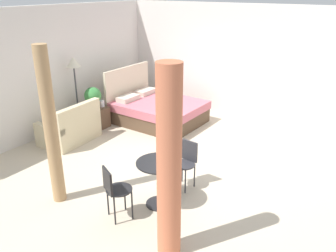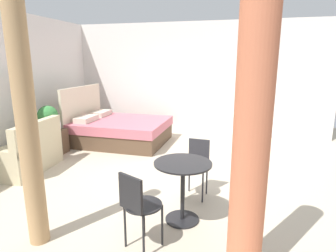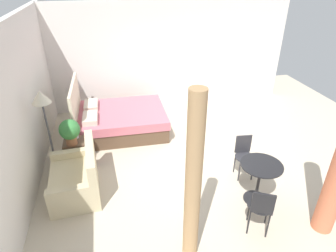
% 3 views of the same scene
% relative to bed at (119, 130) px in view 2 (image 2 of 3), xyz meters
% --- Properties ---
extents(ground_plane, '(8.35, 9.60, 0.02)m').
position_rel_bed_xyz_m(ground_plane, '(-1.28, -1.63, -0.32)').
color(ground_plane, beige).
extents(wall_back, '(8.35, 0.12, 2.85)m').
position_rel_bed_xyz_m(wall_back, '(-1.28, 1.67, 1.12)').
color(wall_back, silver).
rests_on(wall_back, ground).
extents(wall_right, '(0.12, 6.60, 2.85)m').
position_rel_bed_xyz_m(wall_right, '(1.40, -1.63, 1.12)').
color(wall_right, silver).
rests_on(wall_right, ground).
extents(bed, '(1.68, 2.10, 1.30)m').
position_rel_bed_xyz_m(bed, '(0.00, 0.00, 0.00)').
color(bed, brown).
rests_on(bed, ground).
extents(couch, '(1.25, 0.87, 0.90)m').
position_rel_bed_xyz_m(couch, '(-2.04, 0.87, -0.01)').
color(couch, beige).
rests_on(couch, ground).
extents(nightstand, '(0.42, 0.42, 0.50)m').
position_rel_bed_xyz_m(nightstand, '(-1.10, 0.96, -0.05)').
color(nightstand, brown).
rests_on(nightstand, ground).
extents(potted_plant, '(0.40, 0.40, 0.52)m').
position_rel_bed_xyz_m(potted_plant, '(-1.20, 0.98, 0.50)').
color(potted_plant, '#935B3D').
rests_on(potted_plant, nightstand).
extents(vase, '(0.13, 0.13, 0.15)m').
position_rel_bed_xyz_m(vase, '(-0.98, 0.93, 0.28)').
color(vase, silver).
rests_on(vase, nightstand).
extents(floor_lamp, '(0.33, 0.33, 1.73)m').
position_rel_bed_xyz_m(floor_lamp, '(-1.39, 1.32, 1.16)').
color(floor_lamp, '#3F3F44').
rests_on(floor_lamp, ground).
extents(balcony_table, '(0.69, 0.69, 0.75)m').
position_rel_bed_xyz_m(balcony_table, '(-2.92, -2.13, 0.22)').
color(balcony_table, black).
rests_on(balcony_table, ground).
extents(cafe_chair_near_window, '(0.41, 0.41, 0.81)m').
position_rel_bed_xyz_m(cafe_chair_near_window, '(-2.20, -2.20, 0.19)').
color(cafe_chair_near_window, '#2D2D33').
rests_on(cafe_chair_near_window, ground).
extents(cafe_chair_near_couch, '(0.52, 0.52, 0.84)m').
position_rel_bed_xyz_m(cafe_chair_near_couch, '(-3.57, -1.81, 0.22)').
color(cafe_chair_near_couch, black).
rests_on(cafe_chair_near_couch, ground).
extents(curtain_left, '(0.30, 0.30, 2.49)m').
position_rel_bed_xyz_m(curtain_left, '(-3.70, -2.85, 0.94)').
color(curtain_left, '#D1704C').
rests_on(curtain_left, ground).
extents(curtain_right, '(0.21, 0.21, 2.49)m').
position_rel_bed_xyz_m(curtain_right, '(-3.70, -0.71, 0.94)').
color(curtain_right, tan).
rests_on(curtain_right, ground).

